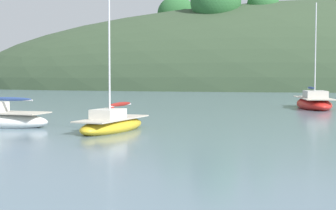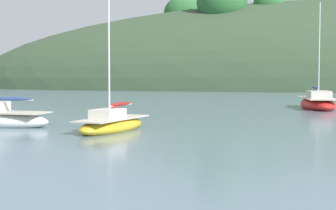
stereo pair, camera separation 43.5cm
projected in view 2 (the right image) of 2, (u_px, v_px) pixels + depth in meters
name	position (u px, v px, depth m)	size (l,w,h in m)	color
sailboat_grey_yawl	(112.00, 124.00, 25.32)	(3.09, 5.53, 6.66)	gold
sailboat_yellow_far	(318.00, 103.00, 41.55)	(2.85, 7.36, 8.66)	red
mooring_buoy_channel	(115.00, 107.00, 41.59)	(0.44, 0.44, 0.54)	red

